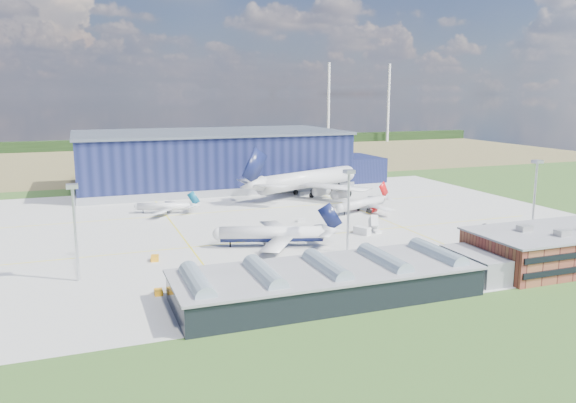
# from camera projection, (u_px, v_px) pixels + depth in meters

# --- Properties ---
(ground) EXTENTS (600.00, 600.00, 0.00)m
(ground) POSITION_uv_depth(u_px,v_px,m) (277.00, 231.00, 179.72)
(ground) COLOR #33521E
(ground) RESTS_ON ground
(apron) EXTENTS (220.00, 160.00, 0.08)m
(apron) POSITION_uv_depth(u_px,v_px,m) (268.00, 224.00, 188.92)
(apron) COLOR #B0B0AB
(apron) RESTS_ON ground
(farmland) EXTENTS (600.00, 220.00, 0.01)m
(farmland) POSITION_uv_depth(u_px,v_px,m) (170.00, 158.00, 382.10)
(farmland) COLOR olive
(farmland) RESTS_ON ground
(treeline) EXTENTS (600.00, 8.00, 8.00)m
(treeline) POSITION_uv_depth(u_px,v_px,m) (155.00, 143.00, 454.94)
(treeline) COLOR black
(treeline) RESTS_ON ground
(hangar) EXTENTS (145.00, 62.00, 26.10)m
(hangar) POSITION_uv_depth(u_px,v_px,m) (216.00, 162.00, 265.71)
(hangar) COLOR #101638
(hangar) RESTS_ON ground
(ops_building) EXTENTS (46.00, 23.00, 10.90)m
(ops_building) POSITION_uv_depth(u_px,v_px,m) (560.00, 247.00, 142.53)
(ops_building) COLOR brown
(ops_building) RESTS_ON ground
(glass_concourse) EXTENTS (78.00, 23.00, 8.60)m
(glass_concourse) POSITION_uv_depth(u_px,v_px,m) (341.00, 279.00, 121.61)
(glass_concourse) COLOR black
(glass_concourse) RESTS_ON ground
(light_mast_west) EXTENTS (2.60, 2.60, 23.00)m
(light_mast_west) POSITION_uv_depth(u_px,v_px,m) (74.00, 217.00, 128.58)
(light_mast_west) COLOR silver
(light_mast_west) RESTS_ON ground
(light_mast_center) EXTENTS (2.60, 2.60, 23.00)m
(light_mast_center) POSITION_uv_depth(u_px,v_px,m) (349.00, 197.00, 152.65)
(light_mast_center) COLOR silver
(light_mast_center) RESTS_ON ground
(light_mast_east) EXTENTS (2.60, 2.60, 23.00)m
(light_mast_east) POSITION_uv_depth(u_px,v_px,m) (536.00, 184.00, 175.01)
(light_mast_east) COLOR silver
(light_mast_east) RESTS_ON ground
(airliner_navy) EXTENTS (47.65, 47.12, 12.38)m
(airliner_navy) POSITION_uv_depth(u_px,v_px,m) (272.00, 226.00, 159.51)
(airliner_navy) COLOR silver
(airliner_navy) RESTS_ON ground
(airliner_red) EXTENTS (39.14, 38.78, 9.83)m
(airliner_red) POSITION_uv_depth(u_px,v_px,m) (361.00, 199.00, 207.33)
(airliner_red) COLOR silver
(airliner_red) RESTS_ON ground
(airliner_widebody) EXTENTS (88.14, 87.39, 21.94)m
(airliner_widebody) POSITION_uv_depth(u_px,v_px,m) (307.00, 171.00, 239.56)
(airliner_widebody) COLOR silver
(airliner_widebody) RESTS_ON ground
(airliner_regional) EXTENTS (31.65, 31.33, 8.09)m
(airliner_regional) POSITION_uv_depth(u_px,v_px,m) (164.00, 203.00, 205.12)
(airliner_regional) COLOR silver
(airliner_regional) RESTS_ON ground
(gse_tug_a) EXTENTS (2.55, 3.57, 1.36)m
(gse_tug_a) POSITION_uv_depth(u_px,v_px,m) (155.00, 258.00, 147.25)
(gse_tug_a) COLOR orange
(gse_tug_a) RESTS_ON ground
(gse_tug_b) EXTENTS (1.88, 2.72, 1.15)m
(gse_tug_b) POSITION_uv_depth(u_px,v_px,m) (158.00, 292.00, 122.33)
(gse_tug_b) COLOR orange
(gse_tug_b) RESTS_ON ground
(gse_cart_a) EXTENTS (2.70, 3.20, 1.18)m
(gse_cart_a) POSITION_uv_depth(u_px,v_px,m) (313.00, 232.00, 175.29)
(gse_cart_a) COLOR silver
(gse_cart_a) RESTS_ON ground
(gse_van_b) EXTENTS (4.46, 5.79, 2.41)m
(gse_van_b) POSITION_uv_depth(u_px,v_px,m) (362.00, 231.00, 174.91)
(gse_van_b) COLOR silver
(gse_van_b) RESTS_ON ground
(gse_cart_b) EXTENTS (3.18, 2.56, 1.20)m
(gse_cart_b) POSITION_uv_depth(u_px,v_px,m) (301.00, 220.00, 192.21)
(gse_cart_b) COLOR silver
(gse_cart_b) RESTS_ON ground
(airstair) EXTENTS (3.97, 6.04, 3.59)m
(airstair) POSITION_uv_depth(u_px,v_px,m) (373.00, 226.00, 178.67)
(airstair) COLOR silver
(airstair) RESTS_ON ground
(car_b) EXTENTS (3.82, 1.37, 1.25)m
(car_b) POSITION_uv_depth(u_px,v_px,m) (486.00, 226.00, 183.76)
(car_b) COLOR #99999E
(car_b) RESTS_ON ground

